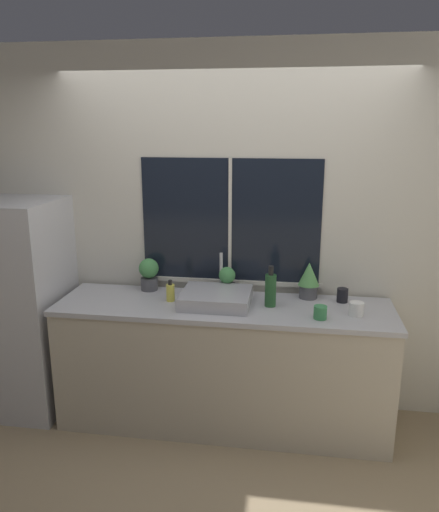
# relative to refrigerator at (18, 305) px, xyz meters

# --- Properties ---
(ground_plane) EXTENTS (14.00, 14.00, 0.00)m
(ground_plane) POSITION_rel_refrigerator_xyz_m (1.58, -0.35, -0.80)
(ground_plane) COLOR #937F60
(wall_back) EXTENTS (8.00, 0.09, 2.70)m
(wall_back) POSITION_rel_refrigerator_xyz_m (1.58, 0.33, 0.55)
(wall_back) COLOR beige
(wall_back) RESTS_ON ground_plane
(wall_left) EXTENTS (0.06, 7.00, 2.70)m
(wall_left) POSITION_rel_refrigerator_xyz_m (-0.64, 1.15, 0.55)
(wall_left) COLOR beige
(wall_left) RESTS_ON ground_plane
(counter) EXTENTS (2.34, 0.64, 0.91)m
(counter) POSITION_rel_refrigerator_xyz_m (1.58, -0.05, -0.35)
(counter) COLOR #B2A893
(counter) RESTS_ON ground_plane
(refrigerator) EXTENTS (0.72, 0.74, 1.61)m
(refrigerator) POSITION_rel_refrigerator_xyz_m (0.00, 0.00, 0.00)
(refrigerator) COLOR #B7B7BC
(refrigerator) RESTS_ON ground_plane
(sink) EXTENTS (0.48, 0.47, 0.31)m
(sink) POSITION_rel_refrigerator_xyz_m (1.53, -0.03, 0.16)
(sink) COLOR #ADADB2
(sink) RESTS_ON counter
(potted_plant_left) EXTENTS (0.15, 0.15, 0.24)m
(potted_plant_left) POSITION_rel_refrigerator_xyz_m (0.98, 0.19, 0.24)
(potted_plant_left) COLOR #4C4C51
(potted_plant_left) RESTS_ON counter
(potted_plant_center) EXTENTS (0.12, 0.12, 0.20)m
(potted_plant_center) POSITION_rel_refrigerator_xyz_m (1.57, 0.19, 0.21)
(potted_plant_center) COLOR #4C4C51
(potted_plant_center) RESTS_ON counter
(potted_plant_right) EXTENTS (0.15, 0.15, 0.26)m
(potted_plant_right) POSITION_rel_refrigerator_xyz_m (2.17, 0.19, 0.25)
(potted_plant_right) COLOR #4C4C51
(potted_plant_right) RESTS_ON counter
(soap_bottle) EXTENTS (0.06, 0.06, 0.16)m
(soap_bottle) POSITION_rel_refrigerator_xyz_m (1.20, -0.03, 0.17)
(soap_bottle) COLOR #DBD14C
(soap_bottle) RESTS_ON counter
(bottle_tall) EXTENTS (0.08, 0.08, 0.29)m
(bottle_tall) POSITION_rel_refrigerator_xyz_m (1.90, -0.02, 0.23)
(bottle_tall) COLOR #235128
(bottle_tall) RESTS_ON counter
(mug_green) EXTENTS (0.09, 0.09, 0.09)m
(mug_green) POSITION_rel_refrigerator_xyz_m (2.24, -0.21, 0.15)
(mug_green) COLOR #38844C
(mug_green) RESTS_ON counter
(mug_black) EXTENTS (0.08, 0.08, 0.10)m
(mug_black) POSITION_rel_refrigerator_xyz_m (2.40, 0.14, 0.16)
(mug_black) COLOR black
(mug_black) RESTS_ON counter
(mug_white) EXTENTS (0.09, 0.09, 0.09)m
(mug_white) POSITION_rel_refrigerator_xyz_m (2.47, -0.11, 0.16)
(mug_white) COLOR white
(mug_white) RESTS_ON counter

